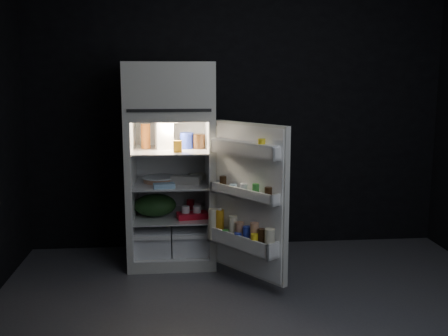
{
  "coord_description": "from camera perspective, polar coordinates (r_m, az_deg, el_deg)",
  "views": [
    {
      "loc": [
        -0.59,
        -3.32,
        1.67
      ],
      "look_at": [
        -0.19,
        1.0,
        0.9
      ],
      "focal_mm": 42.0,
      "sensor_mm": 36.0,
      "label": 1
    }
  ],
  "objects": [
    {
      "name": "milk_jug",
      "position": [
        4.66,
        -6.54,
        3.54
      ],
      "size": [
        0.17,
        0.17,
        0.24
      ],
      "primitive_type": "cube",
      "rotation": [
        0.0,
        0.0,
        0.16
      ],
      "color": "white",
      "rests_on": "refrigerator"
    },
    {
      "name": "wrapped_pkg",
      "position": [
        4.83,
        -2.9,
        -0.93
      ],
      "size": [
        0.16,
        0.15,
        0.05
      ],
      "primitive_type": "cube",
      "rotation": [
        0.0,
        0.0,
        0.34
      ],
      "color": "beige",
      "rests_on": "refrigerator"
    },
    {
      "name": "flat_package",
      "position": [
        4.47,
        -6.54,
        -1.93
      ],
      "size": [
        0.19,
        0.11,
        0.04
      ],
      "primitive_type": "cube",
      "rotation": [
        0.0,
        0.0,
        0.13
      ],
      "color": "#8BB6D7",
      "rests_on": "refrigerator"
    },
    {
      "name": "wall_back",
      "position": [
        5.07,
        1.46,
        6.44
      ],
      "size": [
        4.0,
        0.0,
        2.7
      ],
      "primitive_type": "cube",
      "color": "black",
      "rests_on": "ground"
    },
    {
      "name": "mayo_jar",
      "position": [
        4.68,
        -4.07,
        2.99
      ],
      "size": [
        0.14,
        0.14,
        0.14
      ],
      "primitive_type": "cylinder",
      "rotation": [
        0.0,
        0.0,
        -0.15
      ],
      "color": "#1C2D9B",
      "rests_on": "refrigerator"
    },
    {
      "name": "fridge_door",
      "position": [
        4.13,
        2.56,
        -3.87
      ],
      "size": [
        0.59,
        0.69,
        1.22
      ],
      "color": "silver",
      "rests_on": "ground"
    },
    {
      "name": "yogurt_tray",
      "position": [
        4.65,
        -3.45,
        -5.17
      ],
      "size": [
        0.29,
        0.18,
        0.05
      ],
      "primitive_type": "cube",
      "rotation": [
        0.0,
        0.0,
        0.15
      ],
      "color": "red",
      "rests_on": "refrigerator"
    },
    {
      "name": "egg_carton",
      "position": [
        4.63,
        -4.17,
        -1.3
      ],
      "size": [
        0.28,
        0.17,
        0.07
      ],
      "primitive_type": "cube",
      "rotation": [
        0.0,
        0.0,
        -0.28
      ],
      "color": "gray",
      "rests_on": "refrigerator"
    },
    {
      "name": "wall_front",
      "position": [
        1.76,
        14.46,
        -0.83
      ],
      "size": [
        4.0,
        0.0,
        2.7
      ],
      "primitive_type": "cube",
      "color": "black",
      "rests_on": "ground"
    },
    {
      "name": "refrigerator",
      "position": [
        4.7,
        -5.83,
        1.26
      ],
      "size": [
        0.76,
        0.71,
        1.78
      ],
      "color": "silver",
      "rests_on": "ground"
    },
    {
      "name": "pie",
      "position": [
        4.73,
        -7.05,
        -1.29
      ],
      "size": [
        0.34,
        0.34,
        0.04
      ],
      "primitive_type": "cylinder",
      "rotation": [
        0.0,
        0.0,
        -0.26
      ],
      "color": "#A67558",
      "rests_on": "refrigerator"
    },
    {
      "name": "produce_bag",
      "position": [
        4.74,
        -7.51,
        -4.02
      ],
      "size": [
        0.43,
        0.38,
        0.2
      ],
      "primitive_type": "ellipsoid",
      "rotation": [
        0.0,
        0.0,
        -0.18
      ],
      "color": "#193815",
      "rests_on": "refrigerator"
    },
    {
      "name": "small_carton",
      "position": [
        4.46,
        -5.07,
        2.36
      ],
      "size": [
        0.07,
        0.06,
        0.1
      ],
      "primitive_type": "cube",
      "rotation": [
        0.0,
        0.0,
        -0.07
      ],
      "color": "orange",
      "rests_on": "refrigerator"
    },
    {
      "name": "jam_jar",
      "position": [
        4.67,
        -2.74,
        2.92
      ],
      "size": [
        0.12,
        0.12,
        0.13
      ],
      "primitive_type": "cylinder",
      "rotation": [
        0.0,
        0.0,
        0.13
      ],
      "color": "black",
      "rests_on": "refrigerator"
    },
    {
      "name": "small_can_red",
      "position": [
        4.96,
        -3.69,
        -3.96
      ],
      "size": [
        0.09,
        0.09,
        0.09
      ],
      "primitive_type": "cylinder",
      "rotation": [
        0.0,
        0.0,
        -0.4
      ],
      "color": "red",
      "rests_on": "refrigerator"
    },
    {
      "name": "floor",
      "position": [
        3.77,
        4.5,
        -16.3
      ],
      "size": [
        4.0,
        3.4,
        0.0
      ],
      "primitive_type": "cube",
      "color": "#4D4D52",
      "rests_on": "ground"
    },
    {
      "name": "small_can_silver",
      "position": [
        4.87,
        -2.75,
        -4.21
      ],
      "size": [
        0.09,
        0.09,
        0.09
      ],
      "primitive_type": "cylinder",
      "rotation": [
        0.0,
        0.0,
        -0.32
      ],
      "color": "silver",
      "rests_on": "refrigerator"
    },
    {
      "name": "amber_bottle",
      "position": [
        4.72,
        -8.52,
        3.45
      ],
      "size": [
        0.1,
        0.1,
        0.22
      ],
      "primitive_type": "cylinder",
      "rotation": [
        0.0,
        0.0,
        0.21
      ],
      "color": "#B85A1D",
      "rests_on": "refrigerator"
    }
  ]
}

